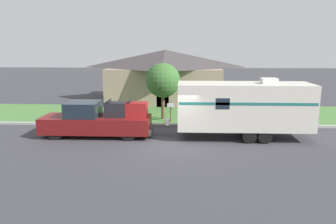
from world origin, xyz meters
The scene contains 8 objects.
ground_plane centered at (0.00, 0.00, 0.00)m, with size 120.00×120.00×0.00m, color #38383D.
curb_strip centered at (0.00, 3.75, 0.07)m, with size 80.00×0.30×0.14m.
lawn_strip centered at (0.00, 7.40, 0.01)m, with size 80.00×7.00×0.03m.
house_across_street centered at (-1.15, 13.86, 2.38)m, with size 10.52×8.28×4.60m.
pickup_truck centered at (-4.24, 1.22, 0.89)m, with size 6.08×1.94×2.04m.
travel_trailer centered at (3.76, 1.22, 1.77)m, with size 8.35×2.35×3.27m.
mailbox centered at (-0.31, 4.87, 0.94)m, with size 0.48×0.20×1.22m.
tree_in_yard centered at (-0.87, 5.68, 2.66)m, with size 2.32×2.32×3.83m.
Camera 1 is at (0.46, -16.22, 4.92)m, focal length 35.00 mm.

